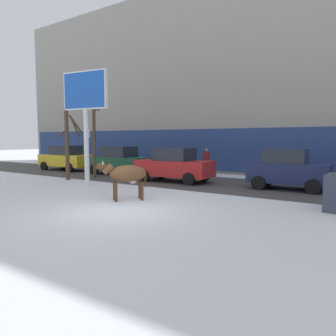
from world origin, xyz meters
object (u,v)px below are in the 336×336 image
object	(u,v)px
car_navy_hatchback	(288,169)
pedestrian_near_billboard	(298,166)
car_yellow_sedan	(66,158)
billboard	(85,97)
bare_tree_right_lot	(94,130)
car_red_sedan	(174,165)
bare_tree_left_lot	(68,141)
cow_brown	(126,174)
street_sign	(87,151)
pedestrian_by_cars	(206,162)
car_darkgreen_sedan	(119,161)

from	to	relation	value
car_navy_hatchback	pedestrian_near_billboard	xyz separation A→B (m)	(-0.08, 2.54, -0.05)
car_yellow_sedan	car_navy_hatchback	size ratio (longest dim) A/B	1.20
billboard	bare_tree_right_lot	xyz separation A→B (m)	(-2.13, 2.49, -1.45)
car_red_sedan	pedestrian_near_billboard	bearing A→B (deg)	29.12
bare_tree_left_lot	cow_brown	bearing A→B (deg)	-22.23
car_red_sedan	street_sign	world-z (taller)	street_sign
pedestrian_near_billboard	bare_tree_left_lot	bearing A→B (deg)	-151.73
pedestrian_near_billboard	pedestrian_by_cars	world-z (taller)	same
car_yellow_sedan	cow_brown	bearing A→B (deg)	-28.92
cow_brown	car_darkgreen_sedan	bearing A→B (deg)	134.44
bare_tree_left_lot	street_sign	world-z (taller)	bare_tree_left_lot
car_darkgreen_sedan	street_sign	world-z (taller)	street_sign
car_darkgreen_sedan	car_red_sedan	distance (m)	4.98
car_navy_hatchback	bare_tree_right_lot	world-z (taller)	bare_tree_right_lot
car_darkgreen_sedan	street_sign	xyz separation A→B (m)	(0.69, -3.30, 0.76)
car_red_sedan	street_sign	size ratio (longest dim) A/B	1.51
billboard	cow_brown	bearing A→B (deg)	-22.79
car_red_sedan	pedestrian_near_billboard	distance (m)	6.56
car_yellow_sedan	bare_tree_right_lot	bearing A→B (deg)	-22.14
street_sign	pedestrian_by_cars	bearing A→B (deg)	50.95
car_darkgreen_sedan	bare_tree_left_lot	distance (m)	3.92
car_yellow_sedan	pedestrian_by_cars	xyz separation A→B (m)	(10.46, 2.33, -0.03)
car_red_sedan	car_navy_hatchback	bearing A→B (deg)	6.39
car_yellow_sedan	pedestrian_near_billboard	bearing A→B (deg)	8.34
billboard	street_sign	xyz separation A→B (m)	(-1.56, 1.42, -2.64)
car_yellow_sedan	pedestrian_by_cars	size ratio (longest dim) A/B	2.47
pedestrian_by_cars	bare_tree_left_lot	size ratio (longest dim) A/B	0.42
car_yellow_sedan	street_sign	xyz separation A→B (m)	(5.94, -3.25, 0.76)
bare_tree_left_lot	bare_tree_right_lot	world-z (taller)	bare_tree_right_lot
pedestrian_by_cars	pedestrian_near_billboard	bearing A→B (deg)	0.00
car_darkgreen_sedan	pedestrian_near_billboard	bearing A→B (deg)	12.11
cow_brown	pedestrian_by_cars	xyz separation A→B (m)	(-1.09, 8.71, -0.11)
car_darkgreen_sedan	pedestrian_near_billboard	size ratio (longest dim) A/B	2.47
pedestrian_near_billboard	bare_tree_right_lot	bearing A→B (deg)	-156.79
car_yellow_sedan	bare_tree_left_lot	size ratio (longest dim) A/B	1.03
car_navy_hatchback	pedestrian_by_cars	distance (m)	6.05
car_red_sedan	bare_tree_left_lot	size ratio (longest dim) A/B	1.03
cow_brown	billboard	xyz separation A→B (m)	(-4.06, 1.71, 3.32)
car_yellow_sedan	bare_tree_right_lot	world-z (taller)	bare_tree_right_lot
car_yellow_sedan	pedestrian_near_billboard	xyz separation A→B (m)	(15.87, 2.33, -0.03)
cow_brown	car_navy_hatchback	bearing A→B (deg)	54.48
car_darkgreen_sedan	bare_tree_right_lot	world-z (taller)	bare_tree_right_lot
car_yellow_sedan	car_navy_hatchback	distance (m)	15.95
car_red_sedan	bare_tree_left_lot	xyz separation A→B (m)	(-5.33, -2.76, 1.31)
billboard	car_navy_hatchback	distance (m)	10.15
cow_brown	bare_tree_right_lot	world-z (taller)	bare_tree_right_lot
bare_tree_left_lot	car_darkgreen_sedan	bearing A→B (deg)	83.15
bare_tree_left_lot	bare_tree_right_lot	size ratio (longest dim) A/B	0.75
pedestrian_near_billboard	car_darkgreen_sedan	bearing A→B (deg)	-167.89
car_navy_hatchback	bare_tree_left_lot	bearing A→B (deg)	-162.99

